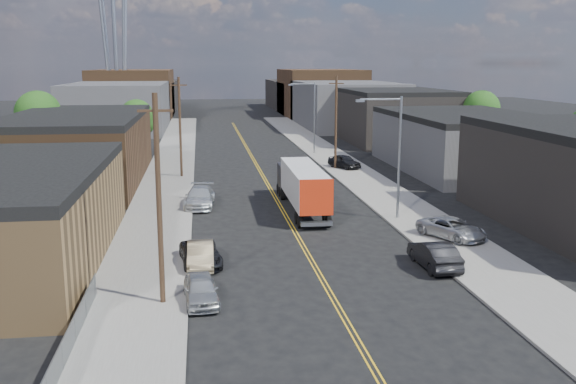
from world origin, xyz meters
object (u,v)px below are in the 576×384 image
object	(u,v)px
car_left_b	(201,255)
car_left_c	(201,254)
car_left_d	(200,197)
car_right_oncoming	(434,255)
car_right_lot_a	(452,228)
car_right_lot_c	(344,161)
semi_truck	(301,184)
car_left_a	(201,290)

from	to	relation	value
car_left_b	car_left_c	size ratio (longest dim) A/B	0.91
car_left_d	car_right_oncoming	size ratio (longest dim) A/B	1.18
car_right_oncoming	car_right_lot_a	world-z (taller)	car_right_oncoming
car_right_lot_a	car_right_lot_c	size ratio (longest dim) A/B	1.12
semi_truck	car_right_oncoming	world-z (taller)	semi_truck
car_left_d	car_left_c	bearing A→B (deg)	-85.22
car_left_a	car_right_oncoming	world-z (taller)	car_right_oncoming
car_right_oncoming	car_right_lot_c	bearing A→B (deg)	-95.70
car_left_b	car_left_d	size ratio (longest dim) A/B	0.76
car_left_b	car_right_oncoming	size ratio (longest dim) A/B	0.90
semi_truck	car_right_oncoming	size ratio (longest dim) A/B	2.96
car_left_a	car_left_d	world-z (taller)	car_left_d
semi_truck	car_left_a	xyz separation A→B (m)	(-7.90, -19.34, -1.36)
car_left_a	car_right_lot_a	size ratio (longest dim) A/B	0.83
car_left_d	car_right_lot_a	distance (m)	20.27
car_left_c	car_right_lot_a	xyz separation A→B (m)	(16.16, 2.99, 0.17)
semi_truck	car_left_d	xyz separation A→B (m)	(-7.90, 1.88, -1.24)
car_right_lot_c	car_left_d	bearing A→B (deg)	-159.03
car_left_d	car_right_lot_c	world-z (taller)	car_right_lot_c
semi_truck	car_left_a	size ratio (longest dim) A/B	3.48
car_left_c	car_right_lot_c	distance (m)	35.44
semi_truck	car_right_oncoming	xyz separation A→B (m)	(5.10, -15.65, -1.27)
car_left_a	car_right_lot_c	bearing A→B (deg)	63.70
semi_truck	car_right_lot_a	distance (m)	13.30
car_right_oncoming	car_right_lot_a	distance (m)	6.16
car_left_c	car_left_a	bearing A→B (deg)	-96.43
car_left_b	car_left_a	bearing A→B (deg)	-89.71
car_left_c	car_right_lot_c	bearing A→B (deg)	57.53
car_left_a	car_left_b	world-z (taller)	car_left_b
car_left_a	car_left_d	size ratio (longest dim) A/B	0.72
car_left_a	car_left_c	world-z (taller)	car_left_a
car_left_a	car_left_c	distance (m)	6.00
car_left_b	car_right_lot_a	xyz separation A→B (m)	(16.16, 3.34, 0.13)
car_left_a	car_right_lot_c	size ratio (longest dim) A/B	0.93
car_left_a	car_left_c	size ratio (longest dim) A/B	0.86
car_left_d	car_right_lot_c	bearing A→B (deg)	51.67
car_left_c	car_right_oncoming	distance (m)	13.20
car_right_oncoming	car_right_lot_c	distance (m)	34.25
car_left_a	car_left_b	xyz separation A→B (m)	(0.00, 5.65, 0.02)
car_left_c	car_right_lot_a	bearing A→B (deg)	4.04
car_left_c	car_right_lot_c	world-z (taller)	car_right_lot_c
car_left_c	car_right_lot_c	xyz separation A→B (m)	(15.56, 31.84, 0.23)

